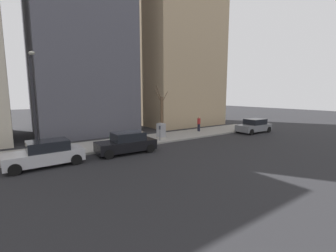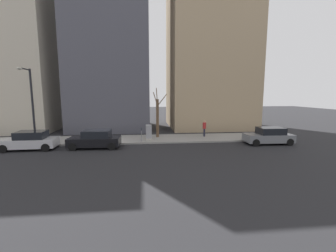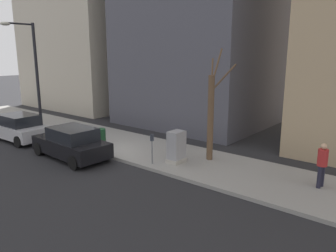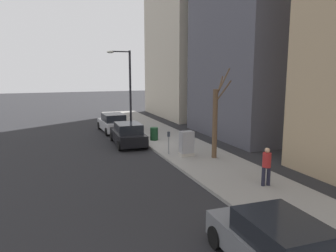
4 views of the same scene
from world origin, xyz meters
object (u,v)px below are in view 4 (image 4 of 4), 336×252
object	(u,v)px
trash_bin	(154,134)
office_tower_right	(207,13)
parked_car_grey	(277,247)
parked_car_black	(128,134)
pedestrian_near_meter	(267,164)
parked_car_silver	(113,123)
streetlamp	(127,83)
parking_meter	(169,140)
bare_tree	(215,121)
utility_box	(187,144)

from	to	relation	value
trash_bin	office_tower_right	world-z (taller)	office_tower_right
parked_car_grey	parked_car_black	size ratio (longest dim) A/B	1.00
pedestrian_near_meter	parked_car_silver	bearing A→B (deg)	-69.44
parked_car_silver	office_tower_right	size ratio (longest dim) A/B	0.19
streetlamp	office_tower_right	bearing A→B (deg)	32.19
parking_meter	pedestrian_near_meter	world-z (taller)	pedestrian_near_meter
parked_car_silver	trash_bin	xyz separation A→B (m)	(1.94, -4.96, -0.14)
parked_car_black	parking_meter	bearing A→B (deg)	-66.55
bare_tree	utility_box	bearing A→B (deg)	144.98
parked_car_grey	utility_box	xyz separation A→B (m)	(2.36, 10.87, 0.11)
parking_meter	pedestrian_near_meter	bearing A→B (deg)	-72.83
streetlamp	trash_bin	world-z (taller)	streetlamp
parking_meter	streetlamp	distance (m)	9.84
parked_car_black	streetlamp	distance (m)	6.55
parked_car_grey	parking_meter	xyz separation A→B (m)	(1.51, 11.56, 0.24)
trash_bin	parked_car_grey	bearing A→B (deg)	-97.15
parked_car_black	bare_tree	size ratio (longest dim) A/B	0.85
bare_tree	pedestrian_near_meter	world-z (taller)	bare_tree
bare_tree	trash_bin	bearing A→B (deg)	106.85
utility_box	streetlamp	size ratio (longest dim) A/B	0.22
parked_car_black	streetlamp	world-z (taller)	streetlamp
pedestrian_near_meter	office_tower_right	size ratio (longest dim) A/B	0.07
parked_car_silver	utility_box	bearing A→B (deg)	-78.49
parked_car_grey	bare_tree	xyz separation A→B (m)	(3.69, 9.93, 1.53)
parked_car_black	office_tower_right	size ratio (longest dim) A/B	0.19
parked_car_black	pedestrian_near_meter	world-z (taller)	pedestrian_near_meter
parked_car_grey	office_tower_right	xyz separation A→B (m)	(12.08, 27.67, 10.57)
parked_car_grey	office_tower_right	size ratio (longest dim) A/B	0.19
streetlamp	parked_car_black	bearing A→B (deg)	-103.61
parked_car_silver	utility_box	world-z (taller)	utility_box
office_tower_right	parked_car_black	bearing A→B (deg)	-134.54
pedestrian_near_meter	office_tower_right	world-z (taller)	office_tower_right
bare_tree	office_tower_right	world-z (taller)	office_tower_right
office_tower_right	parking_meter	bearing A→B (deg)	-123.26
trash_bin	pedestrian_near_meter	world-z (taller)	pedestrian_near_meter
parked_car_grey	pedestrian_near_meter	bearing A→B (deg)	56.80
utility_box	bare_tree	xyz separation A→B (m)	(1.33, -0.93, 1.42)
parked_car_grey	streetlamp	bearing A→B (deg)	87.81
utility_box	parked_car_black	bearing A→B (deg)	117.40
streetlamp	office_tower_right	size ratio (longest dim) A/B	0.29
parked_car_black	pedestrian_near_meter	size ratio (longest dim) A/B	2.57
pedestrian_near_meter	parked_car_black	bearing A→B (deg)	-63.36
parked_car_grey	parking_meter	bearing A→B (deg)	84.03
parking_meter	utility_box	world-z (taller)	utility_box
parked_car_black	bare_tree	xyz separation A→B (m)	(3.68, -5.47, 1.53)
parking_meter	office_tower_right	size ratio (longest dim) A/B	0.06
trash_bin	office_tower_right	bearing A→B (deg)	49.91
streetlamp	parked_car_silver	bearing A→B (deg)	-167.27
parked_car_silver	parking_meter	size ratio (longest dim) A/B	3.16
parked_car_black	trash_bin	size ratio (longest dim) A/B	4.74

